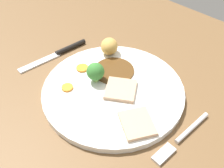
{
  "coord_description": "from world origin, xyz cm",
  "views": [
    {
      "loc": [
        -27.73,
        30.64,
        45.22
      ],
      "look_at": [
        0.33,
        1.2,
        6.0
      ],
      "focal_mm": 43.41,
      "sensor_mm": 36.0,
      "label": 1
    }
  ],
  "objects_px": {
    "roast_potato_left": "(109,46)",
    "fork": "(181,138)",
    "meat_slice_main": "(121,90)",
    "carrot_coin_front": "(82,68)",
    "broccoli_floret": "(95,72)",
    "meat_slice_under": "(137,124)",
    "knife": "(60,53)",
    "dinner_plate": "(112,90)",
    "carrot_coin_back": "(67,88)"
  },
  "relations": [
    {
      "from": "dinner_plate",
      "to": "carrot_coin_back",
      "type": "distance_m",
      "value": 0.09
    },
    {
      "from": "dinner_plate",
      "to": "knife",
      "type": "bearing_deg",
      "value": -1.82
    },
    {
      "from": "roast_potato_left",
      "to": "broccoli_floret",
      "type": "bearing_deg",
      "value": 117.33
    },
    {
      "from": "roast_potato_left",
      "to": "fork",
      "type": "distance_m",
      "value": 0.28
    },
    {
      "from": "meat_slice_main",
      "to": "fork",
      "type": "relative_size",
      "value": 0.41
    },
    {
      "from": "meat_slice_main",
      "to": "carrot_coin_front",
      "type": "xyz_separation_m",
      "value": [
        0.11,
        0.01,
        -0.0
      ]
    },
    {
      "from": "meat_slice_main",
      "to": "roast_potato_left",
      "type": "distance_m",
      "value": 0.13
    },
    {
      "from": "carrot_coin_front",
      "to": "meat_slice_under",
      "type": "bearing_deg",
      "value": 169.22
    },
    {
      "from": "meat_slice_under",
      "to": "carrot_coin_front",
      "type": "distance_m",
      "value": 0.2
    },
    {
      "from": "dinner_plate",
      "to": "roast_potato_left",
      "type": "relative_size",
      "value": 6.72
    },
    {
      "from": "meat_slice_main",
      "to": "carrot_coin_front",
      "type": "distance_m",
      "value": 0.11
    },
    {
      "from": "carrot_coin_back",
      "to": "fork",
      "type": "distance_m",
      "value": 0.25
    },
    {
      "from": "dinner_plate",
      "to": "knife",
      "type": "distance_m",
      "value": 0.19
    },
    {
      "from": "meat_slice_under",
      "to": "knife",
      "type": "height_order",
      "value": "meat_slice_under"
    },
    {
      "from": "meat_slice_main",
      "to": "broccoli_floret",
      "type": "relative_size",
      "value": 1.41
    },
    {
      "from": "roast_potato_left",
      "to": "fork",
      "type": "relative_size",
      "value": 0.29
    },
    {
      "from": "meat_slice_under",
      "to": "knife",
      "type": "distance_m",
      "value": 0.29
    },
    {
      "from": "fork",
      "to": "knife",
      "type": "distance_m",
      "value": 0.36
    },
    {
      "from": "meat_slice_main",
      "to": "carrot_coin_front",
      "type": "relative_size",
      "value": 2.3
    },
    {
      "from": "broccoli_floret",
      "to": "fork",
      "type": "xyz_separation_m",
      "value": [
        -0.21,
        -0.01,
        -0.03
      ]
    },
    {
      "from": "dinner_plate",
      "to": "carrot_coin_back",
      "type": "xyz_separation_m",
      "value": [
        0.07,
        0.07,
        0.01
      ]
    },
    {
      "from": "dinner_plate",
      "to": "fork",
      "type": "bearing_deg",
      "value": 179.75
    },
    {
      "from": "meat_slice_main",
      "to": "meat_slice_under",
      "type": "distance_m",
      "value": 0.09
    },
    {
      "from": "meat_slice_main",
      "to": "broccoli_floret",
      "type": "bearing_deg",
      "value": 12.46
    },
    {
      "from": "meat_slice_main",
      "to": "roast_potato_left",
      "type": "height_order",
      "value": "roast_potato_left"
    },
    {
      "from": "broccoli_floret",
      "to": "knife",
      "type": "relative_size",
      "value": 0.24
    },
    {
      "from": "knife",
      "to": "meat_slice_main",
      "type": "bearing_deg",
      "value": 96.93
    },
    {
      "from": "roast_potato_left",
      "to": "knife",
      "type": "relative_size",
      "value": 0.24
    },
    {
      "from": "carrot_coin_front",
      "to": "knife",
      "type": "height_order",
      "value": "carrot_coin_front"
    },
    {
      "from": "dinner_plate",
      "to": "carrot_coin_front",
      "type": "bearing_deg",
      "value": 1.8
    },
    {
      "from": "dinner_plate",
      "to": "broccoli_floret",
      "type": "height_order",
      "value": "broccoli_floret"
    },
    {
      "from": "carrot_coin_front",
      "to": "carrot_coin_back",
      "type": "relative_size",
      "value": 1.13
    },
    {
      "from": "meat_slice_under",
      "to": "knife",
      "type": "relative_size",
      "value": 0.36
    },
    {
      "from": "meat_slice_under",
      "to": "roast_potato_left",
      "type": "xyz_separation_m",
      "value": [
        0.19,
        -0.12,
        0.02
      ]
    },
    {
      "from": "dinner_plate",
      "to": "meat_slice_main",
      "type": "xyz_separation_m",
      "value": [
        -0.02,
        -0.01,
        0.01
      ]
    },
    {
      "from": "carrot_coin_back",
      "to": "fork",
      "type": "relative_size",
      "value": 0.16
    },
    {
      "from": "meat_slice_under",
      "to": "dinner_plate",
      "type": "bearing_deg",
      "value": -21.21
    },
    {
      "from": "carrot_coin_back",
      "to": "knife",
      "type": "relative_size",
      "value": 0.13
    },
    {
      "from": "roast_potato_left",
      "to": "dinner_plate",
      "type": "bearing_deg",
      "value": 136.75
    },
    {
      "from": "roast_potato_left",
      "to": "broccoli_floret",
      "type": "distance_m",
      "value": 0.1
    },
    {
      "from": "dinner_plate",
      "to": "meat_slice_under",
      "type": "xyz_separation_m",
      "value": [
        -0.1,
        0.04,
        0.01
      ]
    },
    {
      "from": "meat_slice_main",
      "to": "knife",
      "type": "distance_m",
      "value": 0.21
    },
    {
      "from": "meat_slice_main",
      "to": "fork",
      "type": "bearing_deg",
      "value": 177.83
    },
    {
      "from": "meat_slice_under",
      "to": "roast_potato_left",
      "type": "height_order",
      "value": "roast_potato_left"
    },
    {
      "from": "meat_slice_main",
      "to": "meat_slice_under",
      "type": "bearing_deg",
      "value": 151.31
    },
    {
      "from": "roast_potato_left",
      "to": "knife",
      "type": "bearing_deg",
      "value": 37.29
    },
    {
      "from": "knife",
      "to": "fork",
      "type": "bearing_deg",
      "value": 96.1
    },
    {
      "from": "meat_slice_main",
      "to": "carrot_coin_back",
      "type": "xyz_separation_m",
      "value": [
        0.09,
        0.07,
        -0.0
      ]
    },
    {
      "from": "meat_slice_main",
      "to": "roast_potato_left",
      "type": "relative_size",
      "value": 1.41
    },
    {
      "from": "dinner_plate",
      "to": "broccoli_floret",
      "type": "xyz_separation_m",
      "value": [
        0.04,
        0.01,
        0.03
      ]
    }
  ]
}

